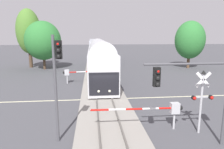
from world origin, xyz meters
name	(u,v)px	position (x,y,z in m)	size (l,w,h in m)	color
ground_plane	(104,99)	(0.00, 0.00, 0.00)	(220.00, 220.00, 0.00)	#47474C
road_centre_stripe	(104,99)	(0.00, 0.00, 0.00)	(44.00, 0.20, 0.01)	beige
railway_track	(104,98)	(0.00, 0.00, 0.10)	(4.40, 80.00, 0.32)	gray
commuter_train	(98,53)	(0.00, 18.92, 2.78)	(3.04, 42.49, 5.16)	silver
crossing_gate_near	(165,109)	(3.55, -6.72, 1.39)	(5.98, 0.40, 1.80)	#B7B7BC
crossing_signal_mast	(202,96)	(5.58, -7.43, 2.47)	(1.36, 0.44, 4.04)	#B2B2B7
crossing_gate_far	(73,73)	(-3.43, 6.72, 1.41)	(6.46, 0.40, 1.80)	#B7B7BC
traffic_signal_near_right	(204,82)	(4.76, -8.88, 3.69)	(5.08, 0.38, 4.90)	#4C4C51
traffic_signal_median	(57,72)	(-2.99, -7.55, 4.08)	(0.53, 0.38, 6.12)	#4C4C51
maple_right_background	(190,40)	(16.79, 16.99, 5.16)	(5.35, 5.35, 8.60)	brown
oak_behind_train	(43,41)	(-9.54, 18.16, 5.09)	(6.22, 6.22, 8.50)	#4C3828
pine_left_background	(29,32)	(-12.59, 20.68, 6.66)	(4.42, 4.42, 10.79)	#4C3828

